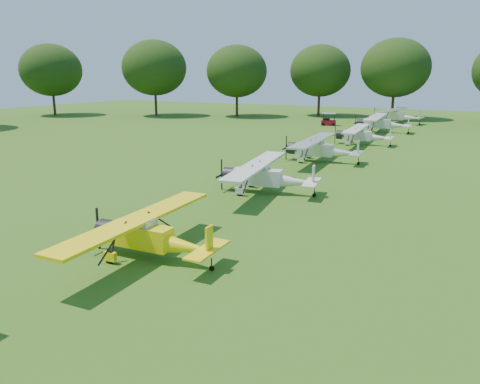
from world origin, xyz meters
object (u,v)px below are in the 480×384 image
at_px(aircraft_6, 381,122).
at_px(aircraft_7, 396,115).
at_px(aircraft_2, 149,234).
at_px(golf_cart, 328,121).
at_px(aircraft_5, 361,134).
at_px(aircraft_4, 320,148).
at_px(aircraft_3, 265,175).

relative_size(aircraft_6, aircraft_7, 0.97).
bearing_deg(aircraft_2, aircraft_6, 88.11).
relative_size(aircraft_7, golf_cart, 5.01).
bearing_deg(aircraft_2, aircraft_5, 87.60).
bearing_deg(aircraft_5, golf_cart, 113.16).
distance_m(aircraft_2, aircraft_4, 23.77).
height_order(aircraft_3, aircraft_4, aircraft_4).
height_order(aircraft_5, aircraft_7, aircraft_7).
relative_size(aircraft_4, aircraft_5, 1.08).
bearing_deg(aircraft_7, aircraft_5, -80.59).
xyz_separation_m(aircraft_5, aircraft_6, (-0.48, 11.89, 0.16)).
relative_size(aircraft_4, aircraft_7, 0.92).
distance_m(aircraft_4, aircraft_6, 23.32).
bearing_deg(aircraft_4, golf_cart, 101.99).
xyz_separation_m(aircraft_7, golf_cart, (-8.10, -7.20, -0.73)).
xyz_separation_m(aircraft_6, golf_cart, (-8.39, 4.83, -0.68)).
bearing_deg(aircraft_2, aircraft_7, 88.24).
xyz_separation_m(aircraft_4, aircraft_6, (0.19, 23.32, 0.06)).
height_order(aircraft_2, aircraft_4, aircraft_4).
xyz_separation_m(aircraft_4, golf_cart, (-8.20, 28.15, -0.62)).
xyz_separation_m(aircraft_6, aircraft_7, (-0.29, 12.03, 0.04)).
relative_size(aircraft_3, golf_cart, 4.43).
bearing_deg(aircraft_2, aircraft_3, 89.44).
relative_size(aircraft_3, aircraft_4, 0.96).
relative_size(aircraft_2, aircraft_5, 0.95).
bearing_deg(aircraft_6, aircraft_3, -94.20).
xyz_separation_m(aircraft_5, golf_cart, (-8.87, 16.72, -0.53)).
distance_m(aircraft_5, aircraft_6, 11.90).
height_order(aircraft_5, golf_cart, aircraft_5).
bearing_deg(aircraft_5, aircraft_3, -95.47).
height_order(aircraft_7, golf_cart, aircraft_7).
distance_m(aircraft_4, golf_cart, 29.33).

